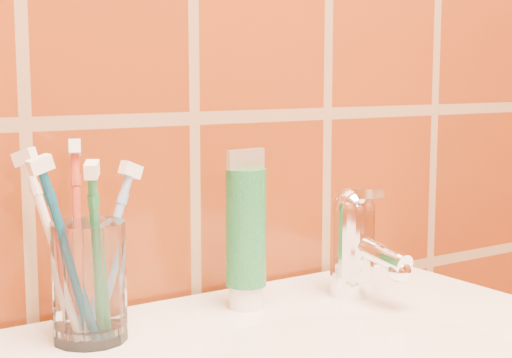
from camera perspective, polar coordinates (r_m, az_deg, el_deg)
glass_tumbler at (r=0.72m, az=-12.06°, el=-7.31°), size 0.08×0.08×0.11m
toothpaste_tube at (r=0.80m, az=-0.74°, el=-4.06°), size 0.05×0.04×0.16m
faucet at (r=0.85m, az=7.24°, el=-4.29°), size 0.05×0.11×0.12m
toothbrush_0 at (r=0.73m, az=-14.42°, el=-4.81°), size 0.12×0.14×0.19m
toothbrush_1 at (r=0.74m, az=-10.72°, el=-5.05°), size 0.11×0.10×0.17m
toothbrush_2 at (r=0.70m, az=-11.54°, el=-5.39°), size 0.07×0.08×0.18m
toothbrush_3 at (r=0.70m, az=-13.47°, el=-5.31°), size 0.09×0.08×0.18m
toothbrush_4 at (r=0.74m, az=-12.86°, el=-4.31°), size 0.08×0.12×0.20m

